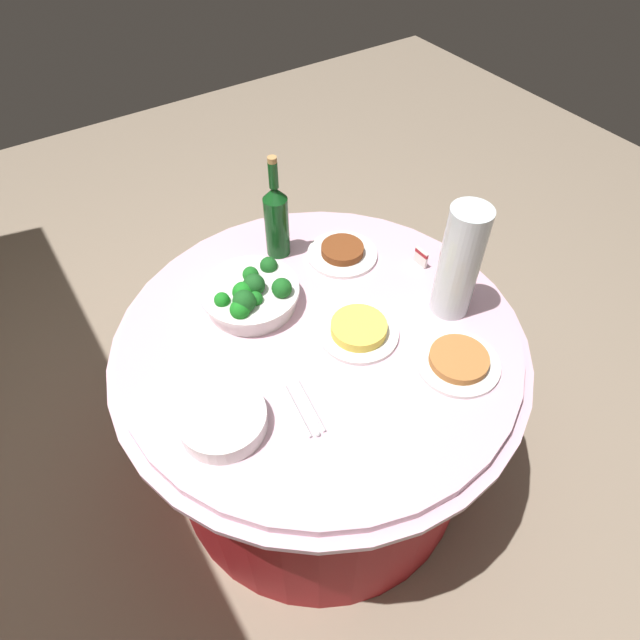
% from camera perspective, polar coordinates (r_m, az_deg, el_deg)
% --- Properties ---
extents(ground_plane, '(6.00, 6.00, 0.00)m').
position_cam_1_polar(ground_plane, '(2.11, 0.00, -14.60)').
color(ground_plane, gray).
extents(buffet_table, '(1.16, 1.16, 0.74)m').
position_cam_1_polar(buffet_table, '(1.78, 0.00, -9.00)').
color(buffet_table, maroon).
rests_on(buffet_table, ground_plane).
extents(broccoli_bowl, '(0.28, 0.28, 0.12)m').
position_cam_1_polar(broccoli_bowl, '(1.54, -7.26, 2.68)').
color(broccoli_bowl, white).
rests_on(broccoli_bowl, buffet_table).
extents(plate_stack, '(0.21, 0.21, 0.05)m').
position_cam_1_polar(plate_stack, '(1.32, -10.17, -10.30)').
color(plate_stack, white).
rests_on(plate_stack, buffet_table).
extents(wine_bottle, '(0.07, 0.07, 0.34)m').
position_cam_1_polar(wine_bottle, '(1.66, -4.60, 10.56)').
color(wine_bottle, '#0F4416').
rests_on(wine_bottle, buffet_table).
extents(decorative_fruit_vase, '(0.11, 0.11, 0.34)m').
position_cam_1_polar(decorative_fruit_vase, '(1.50, 14.33, 5.38)').
color(decorative_fruit_vase, silver).
rests_on(decorative_fruit_vase, buffet_table).
extents(serving_tongs, '(0.17, 0.07, 0.01)m').
position_cam_1_polar(serving_tongs, '(1.34, -1.55, -9.48)').
color(serving_tongs, silver).
rests_on(serving_tongs, buffet_table).
extents(food_plate_peanuts, '(0.22, 0.22, 0.03)m').
position_cam_1_polar(food_plate_peanuts, '(1.46, 14.33, -4.21)').
color(food_plate_peanuts, white).
rests_on(food_plate_peanuts, buffet_table).
extents(food_plate_fried_egg, '(0.22, 0.22, 0.04)m').
position_cam_1_polar(food_plate_fried_egg, '(1.48, 4.08, -1.06)').
color(food_plate_fried_egg, white).
rests_on(food_plate_fried_egg, buffet_table).
extents(food_plate_stir_fry, '(0.22, 0.22, 0.04)m').
position_cam_1_polar(food_plate_stir_fry, '(1.71, 2.36, 7.12)').
color(food_plate_stir_fry, white).
rests_on(food_plate_stir_fry, buffet_table).
extents(label_placard_front, '(0.05, 0.01, 0.05)m').
position_cam_1_polar(label_placard_front, '(1.70, 10.58, 6.55)').
color(label_placard_front, white).
rests_on(label_placard_front, buffet_table).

